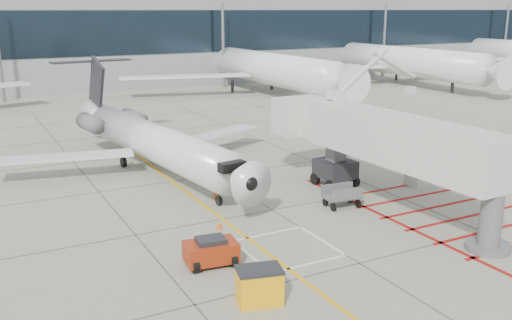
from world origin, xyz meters
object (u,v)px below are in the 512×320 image
pushback_tug (211,251)px  regional_jet (167,127)px  spill_bin (259,285)px  jet_bridge (400,150)px

pushback_tug → regional_jet: bearing=85.1°
regional_jet → spill_bin: regional_jet is taller
regional_jet → pushback_tug: regional_jet is taller
pushback_tug → jet_bridge: bearing=13.8°
regional_jet → spill_bin: bearing=-105.2°
spill_bin → pushback_tug: bearing=107.9°
jet_bridge → pushback_tug: (-12.09, -1.47, -2.93)m
jet_bridge → spill_bin: jet_bridge is taller
jet_bridge → spill_bin: 13.35m
pushback_tug → spill_bin: 4.06m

